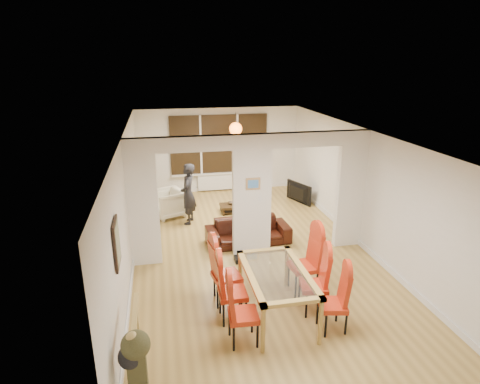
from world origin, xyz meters
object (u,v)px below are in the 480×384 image
object	(u,v)px
dining_chair_rb	(314,282)
television	(296,193)
dining_chair_lc	(227,272)
sofa	(248,231)
bowl	(232,203)
dining_chair_lb	(233,289)
dining_chair_rc	(304,262)
coffee_table	(237,208)
dining_chair_la	(243,310)
dining_chair_ra	(333,301)
armchair	(168,203)
bottle	(236,199)
dining_table	(276,294)
person	(188,194)

from	to	relation	value
dining_chair_rb	television	distance (m)	5.31
dining_chair_lc	sofa	size ratio (longest dim) A/B	0.60
bowl	dining_chair_lb	bearing A→B (deg)	-100.18
dining_chair_rb	television	bearing A→B (deg)	85.11
television	dining_chair_rc	bearing A→B (deg)	140.76
coffee_table	dining_chair_la	bearing A→B (deg)	-100.28
dining_chair_ra	armchair	distance (m)	5.77
dining_chair_lc	bottle	xyz separation A→B (m)	(0.97, 4.21, -0.22)
dining_chair_ra	sofa	world-z (taller)	dining_chair_ra
dining_chair_ra	coffee_table	distance (m)	5.26
dining_table	dining_chair_rb	size ratio (longest dim) A/B	1.59
dining_chair_la	bowl	world-z (taller)	dining_chair_la
dining_chair_ra	armchair	world-z (taller)	dining_chair_ra
armchair	television	bearing A→B (deg)	73.73
coffee_table	person	bearing A→B (deg)	-159.84
television	coffee_table	distance (m)	1.87
person	dining_chair_ra	bearing A→B (deg)	35.41
sofa	television	size ratio (longest dim) A/B	1.86
dining_chair_la	dining_chair_ra	bearing A→B (deg)	3.94
dining_chair_lb	television	size ratio (longest dim) A/B	1.08
dining_chair_la	dining_chair_lb	distance (m)	0.57
television	dining_chair_lb	bearing A→B (deg)	129.33
sofa	bottle	size ratio (longest dim) A/B	6.84
dining_chair_rc	bowl	xyz separation A→B (m)	(-0.53, 4.19, -0.35)
dining_chair_la	sofa	world-z (taller)	dining_chair_la
dining_chair_ra	bowl	bearing A→B (deg)	108.22
dining_chair_lb	dining_chair_la	bearing A→B (deg)	-84.00
dining_table	dining_chair_rc	xyz separation A→B (m)	(0.67, 0.59, 0.19)
dining_chair_rb	coffee_table	xyz separation A→B (m)	(-0.35, 4.70, -0.43)
bowl	dining_chair_ra	bearing A→B (deg)	-83.56
bottle	dining_chair_lb	bearing A→B (deg)	-101.45
dining_chair_la	person	world-z (taller)	person
dining_chair_lb	dining_chair_ra	world-z (taller)	dining_chair_lb
dining_chair_lb	dining_chair_ra	xyz separation A→B (m)	(1.45, -0.57, -0.04)
dining_chair_lb	coffee_table	world-z (taller)	dining_chair_lb
dining_chair_lc	dining_chair_rb	size ratio (longest dim) A/B	1.06
armchair	television	distance (m)	3.70
dining_chair_la	dining_table	bearing A→B (deg)	42.16
television	dining_chair_rb	bearing A→B (deg)	142.34
person	bottle	bearing A→B (deg)	127.43
armchair	dining_chair_la	bearing A→B (deg)	-11.72
dining_table	person	world-z (taller)	person
dining_chair_la	bottle	world-z (taller)	dining_chair_la
dining_chair_rb	sofa	world-z (taller)	dining_chair_rb
dining_chair_ra	television	size ratio (longest dim) A/B	1.01
dining_chair_la	coffee_table	size ratio (longest dim) A/B	1.14
person	television	xyz separation A→B (m)	(3.18, 0.90, -0.49)
sofa	person	world-z (taller)	person
dining_table	bowl	bearing A→B (deg)	88.28
dining_chair_ra	dining_chair_rb	xyz separation A→B (m)	(-0.10, 0.53, 0.03)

